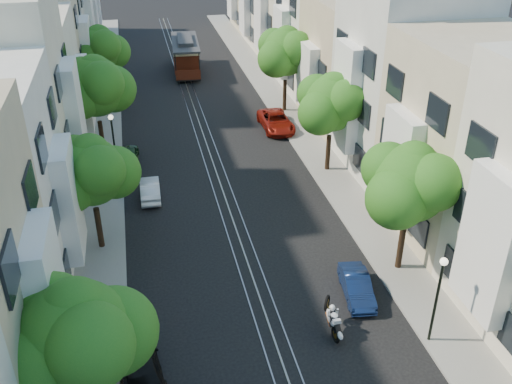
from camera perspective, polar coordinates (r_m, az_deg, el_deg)
ground at (r=43.63m, az=-5.35°, el=5.93°), size 200.00×200.00×0.00m
sidewalk_east at (r=44.96m, az=3.90°, el=6.80°), size 2.50×80.00×0.12m
sidewalk_west at (r=43.45m, az=-14.90°, el=5.02°), size 2.50×80.00×0.12m
rail_left at (r=43.58m, az=-6.07°, el=5.88°), size 0.06×80.00×0.02m
rail_slot at (r=43.63m, az=-5.35°, el=5.95°), size 0.06×80.00×0.02m
rail_right at (r=43.69m, az=-4.64°, el=6.01°), size 0.06×80.00×0.02m
lane_line at (r=43.63m, az=-5.35°, el=5.94°), size 0.08×80.00×0.01m
townhouses_east at (r=44.68m, az=10.02°, el=13.24°), size 7.75×72.00×12.00m
townhouses_west at (r=42.20m, az=-22.12°, el=10.46°), size 7.75×72.00×11.76m
tree_e_b at (r=27.00m, az=15.28°, el=0.69°), size 4.93×4.08×6.68m
tree_e_c at (r=36.21m, az=7.64°, el=8.67°), size 4.84×3.99×6.52m
tree_e_d at (r=46.11m, az=3.08°, el=13.72°), size 5.01×4.16×6.85m
tree_w_a at (r=18.77m, az=-17.42°, el=-13.93°), size 4.93×4.08×6.68m
tree_w_b at (r=28.92m, az=-16.11°, el=1.81°), size 4.72×3.87×6.27m
tree_w_c at (r=38.85m, az=-15.74°, el=10.00°), size 5.13×4.28×7.09m
tree_w_d at (r=49.52m, az=-15.33°, el=13.53°), size 4.84×3.99×6.52m
lamp_east at (r=23.98m, az=17.81°, el=-9.11°), size 0.32×0.32×4.16m
lamp_west at (r=36.80m, az=-14.09°, el=5.42°), size 0.32×0.32×4.16m
sportbike_rider at (r=24.76m, az=7.67°, el=-12.39°), size 0.51×1.88×1.51m
cable_car at (r=57.68m, az=-7.05°, el=13.58°), size 2.97×8.11×3.06m
parked_car_e_mid at (r=27.01m, az=10.04°, el=-9.28°), size 1.60×3.45×1.09m
parked_car_e_far at (r=43.87m, az=2.02°, el=7.09°), size 2.21×4.67×1.29m
parked_car_w_near at (r=23.32m, az=-11.62°, el=-16.78°), size 2.26×4.41×1.22m
parked_car_w_mid at (r=34.91m, az=-10.54°, el=0.26°), size 1.20×3.31×1.08m
parked_car_w_far at (r=39.68m, az=-12.55°, el=3.72°), size 1.37×3.18×1.07m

